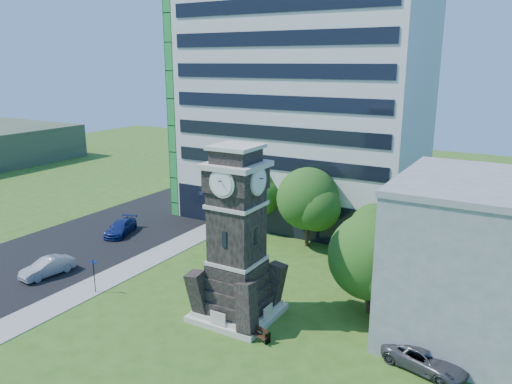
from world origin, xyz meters
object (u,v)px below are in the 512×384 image
Objects in this scene: park_bench at (257,332)px; clock_tower at (237,245)px; car_east_lot at (425,358)px; street_sign at (94,272)px; car_street_north at (121,228)px; car_street_mid at (47,267)px.

clock_tower is at bearing 159.16° from park_bench.
street_sign reaches higher than car_east_lot.
car_east_lot is at bearing 1.40° from street_sign.
park_bench is 14.36m from street_sign.
street_sign is at bearing -73.07° from car_street_north.
car_street_north is 24.87m from park_bench.
car_street_north is at bearing 171.13° from park_bench.
car_street_mid is 10.96m from car_street_north.
park_bench is (2.79, -2.11, -4.78)m from clock_tower.
car_street_north reaches higher than car_east_lot.
park_bench is (-10.12, -2.18, -0.18)m from car_east_lot.
park_bench is at bearing 8.33° from car_street_mid.
street_sign is (-14.30, -0.44, 1.20)m from park_bench.
car_street_north is 1.81× the size of street_sign.
street_sign reaches higher than car_street_mid.
clock_tower is 18.19m from car_street_mid.
car_east_lot is (32.63, -8.37, -0.03)m from car_street_north.
park_bench is 0.67× the size of street_sign.
clock_tower is 2.48× the size of car_east_lot.
street_sign is (-24.42, -2.62, 1.01)m from car_east_lot.
park_bench is (20.25, 0.17, -0.24)m from car_street_mid.
clock_tower is at bearing 7.75° from street_sign.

